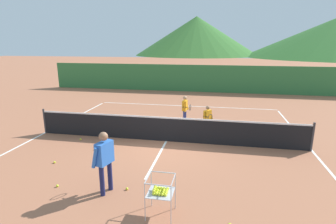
% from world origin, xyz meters
% --- Properties ---
extents(ground_plane, '(120.00, 120.00, 0.00)m').
position_xyz_m(ground_plane, '(0.00, 0.00, 0.00)').
color(ground_plane, '#A86647').
extents(line_baseline_far, '(10.53, 0.08, 0.01)m').
position_xyz_m(line_baseline_far, '(0.00, 6.06, 0.00)').
color(line_baseline_far, white).
rests_on(line_baseline_far, ground).
extents(line_sideline_west, '(0.08, 11.65, 0.01)m').
position_xyz_m(line_sideline_west, '(-5.26, 0.00, 0.00)').
color(line_sideline_west, white).
rests_on(line_sideline_west, ground).
extents(line_sideline_east, '(0.08, 11.65, 0.01)m').
position_xyz_m(line_sideline_east, '(5.26, 0.00, 0.00)').
color(line_sideline_east, white).
rests_on(line_sideline_east, ground).
extents(line_service_center, '(0.08, 6.13, 0.01)m').
position_xyz_m(line_service_center, '(0.00, 0.00, 0.00)').
color(line_service_center, white).
rests_on(line_service_center, ground).
extents(tennis_net, '(10.49, 0.08, 1.05)m').
position_xyz_m(tennis_net, '(0.00, 0.00, 0.50)').
color(tennis_net, '#333338').
rests_on(tennis_net, ground).
extents(instructor, '(0.44, 0.81, 1.62)m').
position_xyz_m(instructor, '(-0.80, -3.86, 0.98)').
color(instructor, '#191E4C').
rests_on(instructor, ground).
extents(student_0, '(0.41, 0.66, 1.33)m').
position_xyz_m(student_0, '(0.41, 2.42, 0.80)').
color(student_0, navy).
rests_on(student_0, ground).
extents(student_1, '(0.42, 0.67, 1.20)m').
position_xyz_m(student_1, '(1.51, 1.20, 0.72)').
color(student_1, black).
rests_on(student_1, ground).
extents(ball_cart, '(0.58, 0.58, 0.90)m').
position_xyz_m(ball_cart, '(0.75, -4.51, 0.58)').
color(ball_cart, '#B7B7BC').
rests_on(ball_cart, ground).
extents(tennis_ball_0, '(0.07, 0.07, 0.07)m').
position_xyz_m(tennis_ball_0, '(-3.12, -2.58, 0.03)').
color(tennis_ball_0, yellow).
rests_on(tennis_ball_0, ground).
extents(tennis_ball_3, '(0.07, 0.07, 0.07)m').
position_xyz_m(tennis_ball_3, '(-0.32, -3.67, 0.03)').
color(tennis_ball_3, yellow).
rests_on(tennis_ball_3, ground).
extents(tennis_ball_4, '(0.07, 0.07, 0.07)m').
position_xyz_m(tennis_ball_4, '(-2.19, -3.87, 0.03)').
color(tennis_ball_4, yellow).
rests_on(tennis_ball_4, ground).
extents(tennis_ball_5, '(0.07, 0.07, 0.07)m').
position_xyz_m(tennis_ball_5, '(-2.32, -1.34, 0.03)').
color(tennis_ball_5, yellow).
rests_on(tennis_ball_5, ground).
extents(tennis_ball_7, '(0.07, 0.07, 0.07)m').
position_xyz_m(tennis_ball_7, '(-3.34, -0.51, 0.03)').
color(tennis_ball_7, yellow).
rests_on(tennis_ball_7, ground).
extents(windscreen_fence, '(23.16, 0.08, 2.08)m').
position_xyz_m(windscreen_fence, '(0.00, 11.06, 1.04)').
color(windscreen_fence, '#33753D').
rests_on(windscreen_fence, ground).
extents(hill_0, '(37.13, 37.13, 11.46)m').
position_xyz_m(hill_0, '(-5.37, 74.96, 5.73)').
color(hill_0, '#38702D').
rests_on(hill_0, ground).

